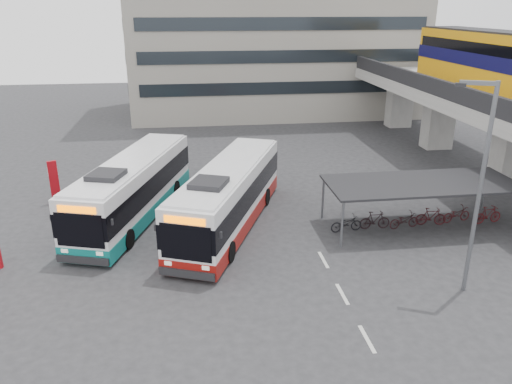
{
  "coord_description": "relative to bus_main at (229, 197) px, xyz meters",
  "views": [
    {
      "loc": [
        -3.47,
        -20.22,
        11.23
      ],
      "look_at": [
        -0.13,
        4.17,
        2.0
      ],
      "focal_mm": 35.0,
      "sensor_mm": 36.0,
      "label": 1
    }
  ],
  "objects": [
    {
      "name": "bus_main",
      "position": [
        0.0,
        0.0,
        0.0
      ],
      "size": [
        7.07,
        12.36,
        3.63
      ],
      "rotation": [
        0.0,
        0.0,
        -0.39
      ],
      "color": "white",
      "rests_on": "ground"
    },
    {
      "name": "road_markings",
      "position": [
        4.05,
        -7.5,
        -1.68
      ],
      "size": [
        0.15,
        7.6,
        0.01
      ],
      "color": "beige",
      "rests_on": "ground"
    },
    {
      "name": "bus_teal",
      "position": [
        -5.15,
        2.01,
        -0.01
      ],
      "size": [
        6.16,
        12.39,
        3.6
      ],
      "rotation": [
        0.0,
        0.0,
        -0.3
      ],
      "color": "white",
      "rests_on": "ground"
    },
    {
      "name": "pedestrian",
      "position": [
        0.26,
        -0.24,
        -0.89
      ],
      "size": [
        0.63,
        0.69,
        1.59
      ],
      "primitive_type": "imported",
      "rotation": [
        0.0,
        0.0,
        1.03
      ],
      "color": "black",
      "rests_on": "ground"
    },
    {
      "name": "bike_shelter",
      "position": [
        10.01,
        -1.5,
        -0.24
      ],
      "size": [
        10.0,
        4.0,
        2.54
      ],
      "color": "#595B60",
      "rests_on": "ground"
    },
    {
      "name": "sign_totem_north",
      "position": [
        -10.07,
        4.75,
        -0.32
      ],
      "size": [
        0.56,
        0.33,
        2.64
      ],
      "rotation": [
        0.0,
        0.0,
        0.33
      ],
      "color": "#A20A12",
      "rests_on": "ground"
    },
    {
      "name": "lamp_post",
      "position": [
        9.11,
        -7.81,
        3.27
      ],
      "size": [
        1.44,
        0.77,
        8.69
      ],
      "rotation": [
        0.0,
        0.0,
        -0.42
      ],
      "color": "#595B60",
      "rests_on": "ground"
    },
    {
      "name": "viaduct",
      "position": [
        18.55,
        6.48,
        4.55
      ],
      "size": [
        8.0,
        32.0,
        9.68
      ],
      "color": "gray",
      "rests_on": "ground"
    },
    {
      "name": "ground",
      "position": [
        1.55,
        -4.5,
        -1.68
      ],
      "size": [
        120.0,
        120.0,
        0.0
      ],
      "primitive_type": "plane",
      "color": "#28282B",
      "rests_on": "ground"
    }
  ]
}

